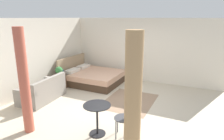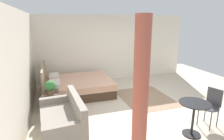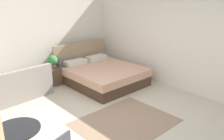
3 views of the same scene
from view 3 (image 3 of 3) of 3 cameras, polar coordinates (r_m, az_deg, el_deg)
name	(u,v)px [view 3 (image 3 of 3)]	position (r m, az deg, el deg)	size (l,w,h in m)	color
ground_plane	(106,122)	(4.81, -1.56, -12.74)	(8.31, 9.32, 0.02)	beige
wall_back	(31,37)	(6.94, -19.25, 7.63)	(8.31, 0.12, 2.64)	silver
wall_right	(182,41)	(6.31, 16.94, 6.90)	(0.12, 6.32, 2.64)	silver
area_rug	(125,122)	(4.80, 3.32, -12.68)	(1.89, 1.52, 0.01)	#93755B
bed	(101,74)	(6.73, -2.73, -0.92)	(1.87, 2.20, 1.05)	#473323
couch	(17,88)	(6.17, -22.27, -4.05)	(1.60, 0.94, 0.80)	gray
nightstand	(56,75)	(6.87, -13.52, -1.20)	(0.49, 0.45, 0.50)	brown
potted_plant	(53,61)	(6.67, -14.44, 2.17)	(0.28, 0.28, 0.36)	brown
vase	(60,63)	(6.80, -12.76, 1.72)	(0.09, 0.09, 0.19)	slate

